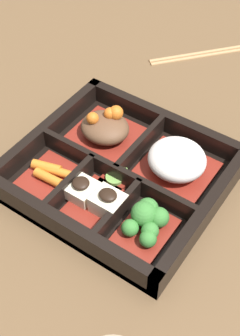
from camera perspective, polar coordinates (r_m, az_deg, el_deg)
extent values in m
plane|color=brown|center=(0.62, 0.00, -1.53)|extent=(3.00, 3.00, 0.00)
cube|color=black|center=(0.62, 0.00, -1.23)|extent=(0.26, 0.24, 0.01)
cube|color=black|center=(0.56, -6.59, -7.48)|extent=(0.26, 0.01, 0.04)
cube|color=black|center=(0.68, 5.40, 5.49)|extent=(0.26, 0.01, 0.04)
cube|color=black|center=(0.67, -8.82, 4.17)|extent=(0.01, 0.24, 0.04)
cube|color=black|center=(0.57, 10.25, -5.60)|extent=(0.01, 0.24, 0.04)
cube|color=black|center=(0.60, -0.55, -0.96)|extent=(0.23, 0.01, 0.04)
cube|color=black|center=(0.60, -6.00, -2.30)|extent=(0.01, 0.09, 0.04)
cube|color=black|center=(0.57, -0.21, -5.54)|extent=(0.01, 0.09, 0.04)
cube|color=black|center=(0.64, 2.42, 2.27)|extent=(0.01, 0.11, 0.04)
cube|color=maroon|center=(0.66, -1.81, 3.83)|extent=(0.09, 0.09, 0.01)
ellipsoid|color=brown|center=(0.65, -1.85, 4.95)|extent=(0.07, 0.06, 0.03)
sphere|color=#D1661E|center=(0.65, -0.50, 6.75)|extent=(0.02, 0.02, 0.02)
sphere|color=#D1661E|center=(0.64, -3.37, 6.07)|extent=(0.02, 0.02, 0.02)
sphere|color=#D1661E|center=(0.65, -1.24, 6.66)|extent=(0.02, 0.02, 0.02)
cube|color=maroon|center=(0.62, 6.77, -0.38)|extent=(0.09, 0.09, 0.01)
ellipsoid|color=silver|center=(0.61, 6.97, 1.06)|extent=(0.08, 0.07, 0.04)
cube|color=maroon|center=(0.62, -8.73, -1.03)|extent=(0.06, 0.07, 0.01)
cylinder|color=orange|center=(0.61, -7.55, -0.44)|extent=(0.05, 0.02, 0.01)
cylinder|color=orange|center=(0.61, -8.73, -1.20)|extent=(0.04, 0.01, 0.01)
cylinder|color=orange|center=(0.62, -8.94, 0.12)|extent=(0.04, 0.02, 0.01)
cube|color=maroon|center=(0.59, -3.10, -4.23)|extent=(0.05, 0.07, 0.01)
cube|color=beige|center=(0.59, -4.73, -2.65)|extent=(0.04, 0.04, 0.02)
ellipsoid|color=black|center=(0.58, -4.81, -1.85)|extent=(0.02, 0.02, 0.01)
cube|color=beige|center=(0.57, -1.45, -4.30)|extent=(0.04, 0.03, 0.02)
ellipsoid|color=black|center=(0.55, -1.48, -3.29)|extent=(0.02, 0.02, 0.01)
cube|color=maroon|center=(0.56, 3.14, -7.69)|extent=(0.06, 0.07, 0.01)
sphere|color=#387A33|center=(0.54, 3.43, -8.64)|extent=(0.02, 0.02, 0.02)
sphere|color=#387A33|center=(0.55, 1.22, -7.31)|extent=(0.02, 0.02, 0.02)
sphere|color=#387A33|center=(0.56, 4.76, -6.01)|extent=(0.02, 0.02, 0.02)
sphere|color=#387A33|center=(0.56, 3.37, -4.97)|extent=(0.03, 0.03, 0.03)
sphere|color=#387A33|center=(0.55, 3.68, -7.65)|extent=(0.02, 0.02, 0.02)
sphere|color=#387A33|center=(0.55, 2.91, -5.60)|extent=(0.03, 0.03, 0.03)
cube|color=maroon|center=(0.61, -0.44, -1.42)|extent=(0.04, 0.04, 0.01)
cylinder|color=#75A84C|center=(0.60, -0.50, -1.26)|extent=(0.02, 0.02, 0.00)
cylinder|color=#75A84C|center=(0.61, -0.09, -0.73)|extent=(0.02, 0.02, 0.01)
cylinder|color=#75A84C|center=(0.61, -0.40, -0.48)|extent=(0.02, 0.02, 0.00)
cylinder|color=#A87F51|center=(0.86, 10.68, 13.89)|extent=(0.14, 0.17, 0.01)
cylinder|color=#A87F51|center=(0.85, 10.91, 13.55)|extent=(0.14, 0.17, 0.01)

